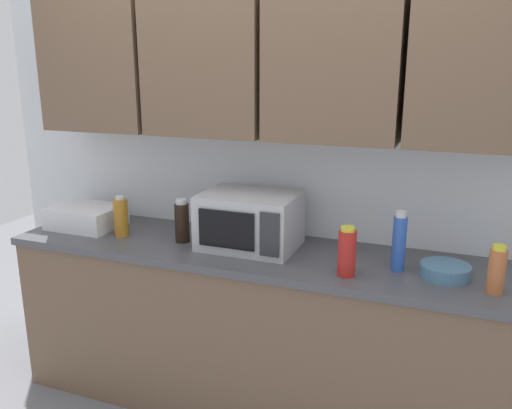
% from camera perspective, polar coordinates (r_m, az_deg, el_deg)
% --- Properties ---
extents(wall_back_with_cabinets, '(3.50, 0.38, 2.60)m').
position_cam_1_polar(wall_back_with_cabinets, '(2.72, 2.05, 10.24)').
color(wall_back_with_cabinets, white).
rests_on(wall_back_with_cabinets, ground_plane).
extents(counter_run, '(2.63, 0.63, 0.90)m').
position_cam_1_polar(counter_run, '(2.84, 0.24, -13.49)').
color(counter_run, brown).
rests_on(counter_run, ground_plane).
extents(microwave, '(0.48, 0.37, 0.28)m').
position_cam_1_polar(microwave, '(2.65, -0.69, -1.76)').
color(microwave, '#B7B7BC').
rests_on(microwave, counter_run).
extents(dish_rack, '(0.38, 0.30, 0.12)m').
position_cam_1_polar(dish_rack, '(3.16, -18.07, -1.28)').
color(dish_rack, silver).
rests_on(dish_rack, counter_run).
extents(bottle_soy_dark, '(0.08, 0.08, 0.23)m').
position_cam_1_polar(bottle_soy_dark, '(2.76, -8.09, -1.84)').
color(bottle_soy_dark, black).
rests_on(bottle_soy_dark, counter_run).
extents(bottle_amber_vinegar, '(0.08, 0.08, 0.22)m').
position_cam_1_polar(bottle_amber_vinegar, '(2.92, -14.54, -1.34)').
color(bottle_amber_vinegar, '#AD701E').
rests_on(bottle_amber_vinegar, counter_run).
extents(bottle_blue_cleaner, '(0.06, 0.06, 0.28)m').
position_cam_1_polar(bottle_blue_cleaner, '(2.43, 15.36, -4.00)').
color(bottle_blue_cleaner, '#2D56B7').
rests_on(bottle_blue_cleaner, counter_run).
extents(bottle_spice_jar, '(0.07, 0.07, 0.21)m').
position_cam_1_polar(bottle_spice_jar, '(2.34, 24.81, -6.52)').
color(bottle_spice_jar, '#BC6638').
rests_on(bottle_spice_jar, counter_run).
extents(bottle_red_sauce, '(0.08, 0.08, 0.23)m').
position_cam_1_polar(bottle_red_sauce, '(2.33, 9.90, -5.15)').
color(bottle_red_sauce, red).
rests_on(bottle_red_sauce, counter_run).
extents(bowl_ceramic_small, '(0.22, 0.22, 0.06)m').
position_cam_1_polar(bowl_ceramic_small, '(2.46, 19.97, -6.82)').
color(bowl_ceramic_small, teal).
rests_on(bowl_ceramic_small, counter_run).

